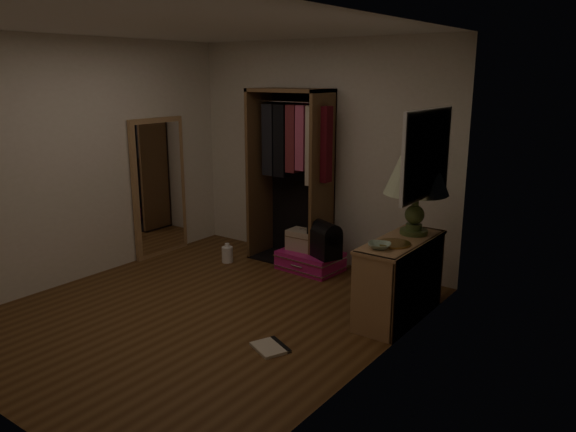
# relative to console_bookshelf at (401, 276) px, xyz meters

# --- Properties ---
(ground) EXTENTS (4.00, 4.00, 0.00)m
(ground) POSITION_rel_console_bookshelf_xyz_m (-1.53, -1.05, -0.39)
(ground) COLOR #513217
(ground) RESTS_ON ground
(room_walls) EXTENTS (3.52, 4.02, 2.60)m
(room_walls) POSITION_rel_console_bookshelf_xyz_m (-1.46, -1.00, 1.11)
(room_walls) COLOR silver
(room_walls) RESTS_ON ground
(console_bookshelf) EXTENTS (0.42, 1.12, 0.75)m
(console_bookshelf) POSITION_rel_console_bookshelf_xyz_m (0.00, 0.00, 0.00)
(console_bookshelf) COLOR #A87A51
(console_bookshelf) RESTS_ON ground
(open_wardrobe) EXTENTS (1.03, 0.50, 2.05)m
(open_wardrobe) POSITION_rel_console_bookshelf_xyz_m (-1.75, 0.72, 0.83)
(open_wardrobe) COLOR brown
(open_wardrobe) RESTS_ON ground
(floor_mirror) EXTENTS (0.06, 0.80, 1.70)m
(floor_mirror) POSITION_rel_console_bookshelf_xyz_m (-3.24, -0.05, 0.46)
(floor_mirror) COLOR #A77D51
(floor_mirror) RESTS_ON ground
(pink_suitcase) EXTENTS (0.74, 0.55, 0.22)m
(pink_suitcase) POSITION_rel_console_bookshelf_xyz_m (-1.39, 0.55, -0.28)
(pink_suitcase) COLOR #C61874
(pink_suitcase) RESTS_ON ground
(train_case) EXTENTS (0.36, 0.25, 0.25)m
(train_case) POSITION_rel_console_bookshelf_xyz_m (-1.51, 0.57, -0.06)
(train_case) COLOR tan
(train_case) RESTS_ON pink_suitcase
(black_bag) EXTENTS (0.44, 0.37, 0.40)m
(black_bag) POSITION_rel_console_bookshelf_xyz_m (-1.17, 0.51, 0.03)
(black_bag) COLOR black
(black_bag) RESTS_ON pink_suitcase
(table_lamp) EXTENTS (0.76, 0.76, 0.75)m
(table_lamp) POSITION_rel_console_bookshelf_xyz_m (0.01, 0.21, 0.91)
(table_lamp) COLOR #42572A
(table_lamp) RESTS_ON console_bookshelf
(brass_tray) EXTENTS (0.32, 0.32, 0.02)m
(brass_tray) POSITION_rel_console_bookshelf_xyz_m (0.01, -0.21, 0.37)
(brass_tray) COLOR olive
(brass_tray) RESTS_ON console_bookshelf
(ceramic_bowl) EXTENTS (0.25, 0.25, 0.05)m
(ceramic_bowl) POSITION_rel_console_bookshelf_xyz_m (-0.04, -0.39, 0.38)
(ceramic_bowl) COLOR #97B69C
(ceramic_bowl) RESTS_ON console_bookshelf
(white_jug) EXTENTS (0.16, 0.16, 0.24)m
(white_jug) POSITION_rel_console_bookshelf_xyz_m (-2.35, 0.18, -0.29)
(white_jug) COLOR white
(white_jug) RESTS_ON ground
(floor_book) EXTENTS (0.37, 0.34, 0.03)m
(floor_book) POSITION_rel_console_bookshelf_xyz_m (-0.57, -1.24, -0.38)
(floor_book) COLOR beige
(floor_book) RESTS_ON ground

